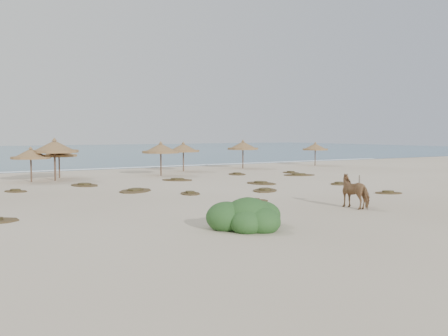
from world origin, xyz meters
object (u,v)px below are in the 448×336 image
(horse, at_px, (356,191))
(palapa_1, at_px, (55,147))
(palapa_0, at_px, (31,154))
(bush, at_px, (248,217))

(horse, bearing_deg, palapa_1, -69.99)
(palapa_0, bearing_deg, palapa_1, 7.29)
(horse, height_order, bush, horse)
(palapa_1, bearing_deg, palapa_0, -172.71)
(palapa_1, xyz_separation_m, bush, (1.73, -22.18, -1.98))
(palapa_1, height_order, horse, palapa_1)
(palapa_0, xyz_separation_m, horse, (10.42, -20.41, -1.18))
(palapa_0, xyz_separation_m, bush, (3.40, -21.97, -1.52))
(horse, bearing_deg, palapa_0, -65.94)
(palapa_0, distance_m, palapa_1, 1.75)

